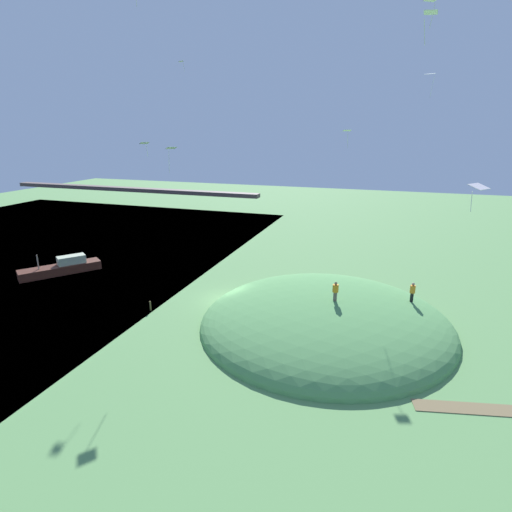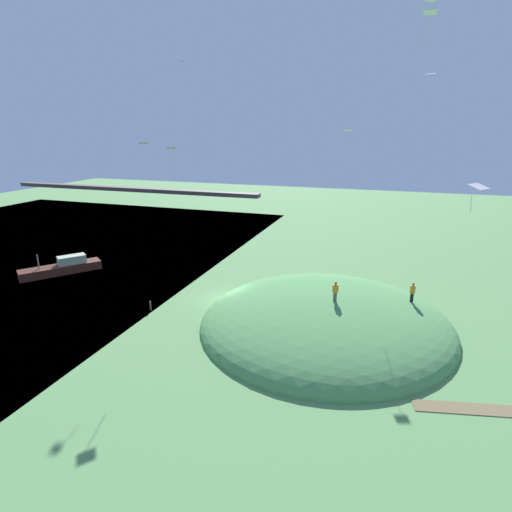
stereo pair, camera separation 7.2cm
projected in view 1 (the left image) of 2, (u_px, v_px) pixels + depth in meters
name	position (u px, v px, depth m)	size (l,w,h in m)	color
ground_plane	(228.00, 300.00, 37.65)	(160.00, 160.00, 0.00)	#5D9151
grass_hill	(325.00, 323.00, 33.17)	(20.10, 20.79, 4.42)	#53904F
bridge_deck_far	(129.00, 189.00, 77.31)	(51.80, 1.80, 0.70)	#594948
boat_on_lake	(62.00, 268.00, 44.60)	(6.39, 7.73, 2.47)	#482218
person_on_hilltop	(336.00, 289.00, 31.65)	(0.62, 0.62, 1.59)	#5F544A
person_near_shore	(413.00, 290.00, 33.04)	(0.57, 0.57, 1.66)	black
kite_1	(171.00, 150.00, 35.23)	(1.02, 1.07, 2.20)	white
kite_2	(145.00, 144.00, 30.66)	(0.76, 0.81, 1.08)	white
kite_3	(431.00, 1.00, 25.50)	(0.98, 0.90, 1.67)	silver
kite_4	(430.00, 76.00, 38.35)	(1.03, 0.84, 2.24)	white
kite_6	(479.00, 187.00, 23.01)	(1.30, 1.38, 1.61)	white
kite_7	(181.00, 62.00, 46.05)	(0.78, 0.88, 1.14)	white
kite_8	(430.00, 14.00, 18.85)	(0.66, 0.91, 1.37)	white
kite_9	(347.00, 132.00, 39.51)	(0.87, 0.72, 1.70)	silver
mooring_post	(150.00, 306.00, 35.35)	(0.14, 0.14, 0.85)	brown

